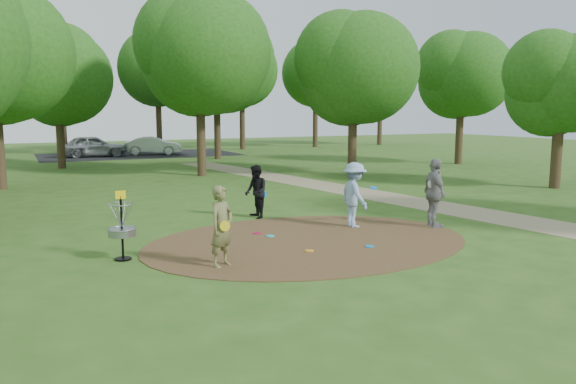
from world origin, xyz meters
name	(u,v)px	position (x,y,z in m)	size (l,w,h in m)	color
ground	(309,242)	(0.00, 0.00, 0.00)	(100.00, 100.00, 0.00)	#2D5119
dirt_clearing	(309,241)	(0.00, 0.00, 0.01)	(8.40, 8.40, 0.02)	#47301C
footpath	(452,209)	(6.50, 2.00, 0.01)	(2.00, 40.00, 0.01)	#8C7A5B
parking_lot	(140,155)	(2.00, 30.00, 0.00)	(14.00, 8.00, 0.01)	black
player_observer_with_disc	(222,227)	(-2.73, -1.18, 0.86)	(0.75, 0.68, 1.72)	olive
player_throwing_with_disc	(354,195)	(1.99, 1.02, 0.91)	(1.17, 1.23, 1.83)	#8AA7CE
player_walking_with_disc	(256,192)	(0.04, 3.46, 0.81)	(0.66, 0.82, 1.63)	black
player_waiting_with_disc	(435,193)	(3.94, -0.06, 0.97)	(0.77, 1.23, 1.94)	gray
disc_ground_cyan	(270,236)	(-0.67, 0.89, 0.03)	(0.22, 0.22, 0.02)	#1AC0D0
disc_ground_blue	(370,246)	(1.00, -1.18, 0.03)	(0.22, 0.22, 0.02)	#0D81E5
disc_ground_red	(257,233)	(-0.84, 1.35, 0.03)	(0.22, 0.22, 0.02)	#B51240
car_left	(93,146)	(-1.33, 29.43, 0.76)	(1.80, 4.48, 1.52)	#939499
car_right	(153,146)	(2.92, 29.52, 0.66)	(1.41, 4.03, 1.33)	#B5BABD
disc_ground_orange	(309,251)	(-0.50, -0.92, 0.03)	(0.22, 0.22, 0.02)	orange
disc_golf_basket	(122,221)	(-4.50, 0.30, 0.87)	(0.63, 0.63, 1.54)	black
tree_ring	(208,61)	(0.93, 10.51, 5.28)	(37.17, 45.78, 9.68)	#332316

